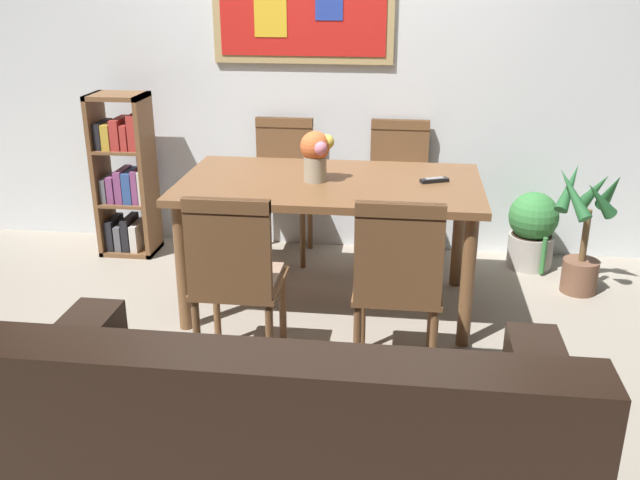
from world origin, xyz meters
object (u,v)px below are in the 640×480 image
leather_couch (290,457)px  flower_vase (316,152)px  dining_chair_near_left (235,271)px  potted_palm (584,236)px  dining_chair_far_left (283,177)px  dining_table (330,196)px  potted_ivy (532,229)px  dining_chair_near_right (398,276)px  dining_chair_far_right (398,179)px  tv_remote (434,180)px  bookshelf (126,179)px

leather_couch → flower_vase: size_ratio=6.60×
dining_chair_near_left → potted_palm: dining_chair_near_left is taller
leather_couch → dining_chair_far_left: bearing=100.5°
dining_table → potted_ivy: dining_table is taller
leather_couch → dining_table: bearing=92.3°
dining_chair_near_right → potted_palm: 1.56m
dining_chair_far_right → dining_chair_near_right: bearing=-88.8°
tv_remote → dining_chair_near_right: bearing=-101.8°
dining_table → dining_chair_near_right: (0.39, -0.76, -0.12)m
dining_chair_near_right → dining_chair_far_left: 1.73m
leather_couch → tv_remote: 1.94m
dining_chair_near_left → dining_chair_far_right: same height
tv_remote → dining_chair_near_left: bearing=-136.9°
leather_couch → tv_remote: bearing=75.0°
potted_ivy → leather_couch: bearing=-114.8°
bookshelf → potted_ivy: 2.69m
tv_remote → dining_chair_far_right: bearing=104.9°
dining_chair_near_right → tv_remote: dining_chair_near_right is taller
potted_palm → flower_vase: size_ratio=2.85×
bookshelf → potted_palm: (2.91, -0.30, -0.16)m
dining_table → dining_chair_far_left: 0.88m
dining_chair_far_right → bookshelf: (-1.80, -0.14, -0.02)m
dining_chair_near_left → dining_chair_far_left: bearing=92.2°
dining_chair_near_right → potted_ivy: 1.74m
dining_table → dining_chair_near_left: size_ratio=1.80×
dining_chair_near_right → flower_vase: size_ratio=3.34×
dining_chair_far_left → tv_remote: size_ratio=5.67×
dining_chair_far_left → dining_table: bearing=-62.5°
dining_chair_near_left → leather_couch: 1.09m
dining_chair_far_left → dining_chair_near_left: bearing=-87.8°
dining_chair_near_right → dining_chair_near_left: bearing=-177.0°
dining_chair_far_left → leather_couch: size_ratio=0.51×
dining_chair_far_right → leather_couch: dining_chair_far_right is taller
dining_chair_far_left → potted_palm: size_ratio=1.17×
dining_chair_near_left → dining_chair_far_left: 1.58m
flower_vase → bookshelf: bearing=153.8°
dining_table → dining_chair_near_right: bearing=-62.8°
leather_couch → dining_chair_far_right: bearing=83.6°
dining_chair_far_right → tv_remote: dining_chair_far_right is taller
dining_chair_near_right → bookshelf: size_ratio=0.84×
leather_couch → bookshelf: bearing=121.8°
dining_chair_near_left → leather_couch: size_ratio=0.51×
dining_chair_near_left → dining_chair_near_right: size_ratio=1.00×
dining_chair_far_left → dining_chair_near_right: bearing=-62.7°
dining_table → tv_remote: size_ratio=10.20×
dining_chair_far_right → dining_chair_near_left: bearing=-113.6°
potted_ivy → dining_chair_far_left: bearing=178.4°
dining_chair_near_right → bookshelf: bookshelf is taller
dining_chair_near_left → leather_couch: (0.41, -0.98, -0.22)m
dining_table → tv_remote: 0.57m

